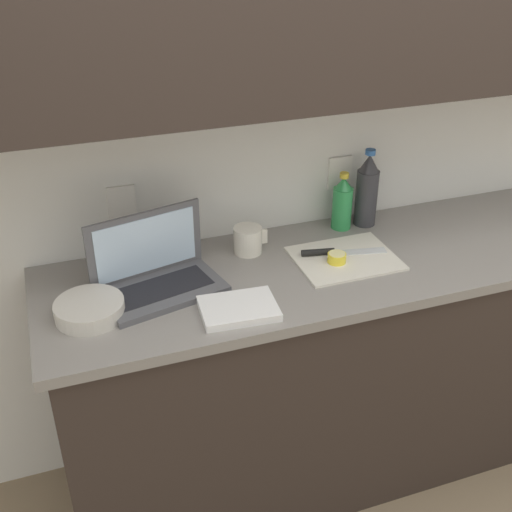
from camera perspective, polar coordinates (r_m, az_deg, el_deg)
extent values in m
plane|color=#847056|center=(2.72, 6.74, -17.18)|extent=(12.00, 12.00, 0.00)
cube|color=white|center=(2.25, 5.12, 12.22)|extent=(5.20, 0.06, 2.60)
cube|color=white|center=(2.12, -11.83, 4.60)|extent=(0.09, 0.01, 0.12)
cube|color=white|center=(2.33, 7.46, 7.36)|extent=(0.09, 0.01, 0.12)
cube|color=#332823|center=(2.42, 7.34, -10.02)|extent=(1.97, 0.55, 0.88)
cube|color=gray|center=(2.15, 8.11, -0.62)|extent=(2.03, 0.59, 0.03)
cube|color=#515156|center=(1.96, -8.31, -3.06)|extent=(0.40, 0.29, 0.02)
cube|color=black|center=(1.95, -8.33, -2.79)|extent=(0.32, 0.19, 0.00)
cube|color=#515156|center=(1.98, -9.79, 1.03)|extent=(0.36, 0.09, 0.22)
cube|color=silver|center=(1.98, -9.72, 0.96)|extent=(0.32, 0.08, 0.18)
cube|color=silver|center=(2.13, 7.94, -0.25)|extent=(0.33, 0.27, 0.01)
cube|color=silver|center=(2.17, 9.21, 0.38)|extent=(0.18, 0.07, 0.00)
cylinder|color=black|center=(2.13, 5.53, 0.34)|extent=(0.11, 0.04, 0.02)
cylinder|color=yellow|center=(2.10, 7.19, -0.17)|extent=(0.06, 0.06, 0.03)
cylinder|color=#F4EAA3|center=(2.09, 7.22, 0.22)|extent=(0.05, 0.05, 0.00)
cylinder|color=#333338|center=(2.34, 9.77, 5.12)|extent=(0.08, 0.08, 0.20)
cone|color=#333338|center=(2.28, 10.06, 8.15)|extent=(0.07, 0.07, 0.06)
cylinder|color=#3366B2|center=(2.27, 10.14, 9.09)|extent=(0.04, 0.04, 0.02)
cylinder|color=#2D934C|center=(2.31, 7.65, 4.23)|extent=(0.07, 0.07, 0.15)
cone|color=#2D934C|center=(2.27, 7.81, 6.43)|extent=(0.06, 0.06, 0.04)
cylinder|color=gold|center=(2.25, 7.86, 7.12)|extent=(0.03, 0.03, 0.02)
cylinder|color=silver|center=(2.14, -0.74, 1.43)|extent=(0.10, 0.10, 0.09)
cube|color=silver|center=(2.15, 0.72, 1.78)|extent=(0.02, 0.01, 0.05)
cylinder|color=beige|center=(1.89, -14.57, -4.62)|extent=(0.20, 0.20, 0.05)
cube|color=white|center=(1.86, -1.56, -4.69)|extent=(0.23, 0.18, 0.02)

